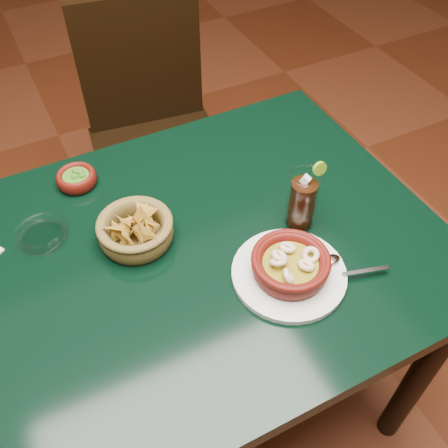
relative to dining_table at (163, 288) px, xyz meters
name	(u,v)px	position (x,y,z in m)	size (l,w,h in m)	color
ground	(182,407)	(0.00, 0.00, -0.65)	(7.00, 7.00, 0.00)	#471C0C
dining_table	(163,288)	(0.00, 0.00, 0.00)	(1.20, 0.80, 0.75)	black
dining_chair	(155,132)	(0.25, 0.71, -0.14)	(0.48, 0.48, 0.93)	black
shrimp_plate	(290,267)	(0.22, -0.15, 0.13)	(0.30, 0.23, 0.07)	silver
chip_basket	(136,230)	(-0.02, 0.07, 0.13)	(0.19, 0.19, 0.11)	brown
guacamole_ramekin	(77,178)	(-0.08, 0.30, 0.12)	(0.11, 0.11, 0.04)	#490C08
cola_drink	(302,200)	(0.31, -0.04, 0.17)	(0.14, 0.14, 0.16)	white
glass_ashtray	(42,233)	(-0.20, 0.17, 0.11)	(0.12, 0.12, 0.03)	white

